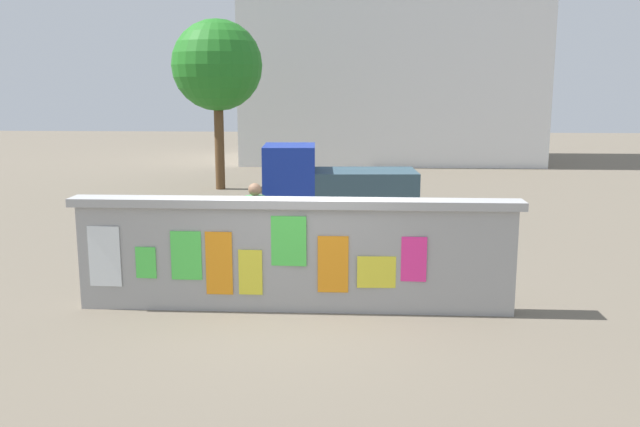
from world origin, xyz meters
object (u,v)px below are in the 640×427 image
at_px(motorcycle, 219,226).
at_px(tree_roadside, 217,66).
at_px(auto_rickshaw_truck, 331,185).
at_px(bicycle_near, 339,257).
at_px(person_walking, 255,220).

height_order(motorcycle, tree_roadside, tree_roadside).
relative_size(auto_rickshaw_truck, bicycle_near, 2.16).
relative_size(person_walking, tree_roadside, 0.31).
xyz_separation_m(auto_rickshaw_truck, motorcycle, (-2.16, -2.78, -0.44)).
bearing_deg(person_walking, motorcycle, 118.01).
bearing_deg(person_walking, tree_roadside, 104.79).
bearing_deg(person_walking, bicycle_near, -0.41).
bearing_deg(auto_rickshaw_truck, tree_roadside, 126.22).
relative_size(motorcycle, person_walking, 1.17).
bearing_deg(bicycle_near, tree_roadside, 112.27).
distance_m(auto_rickshaw_truck, motorcycle, 3.55).
height_order(auto_rickshaw_truck, tree_roadside, tree_roadside).
bearing_deg(bicycle_near, person_walking, 179.59).
distance_m(bicycle_near, tree_roadside, 11.15).
bearing_deg(tree_roadside, auto_rickshaw_truck, -53.78).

